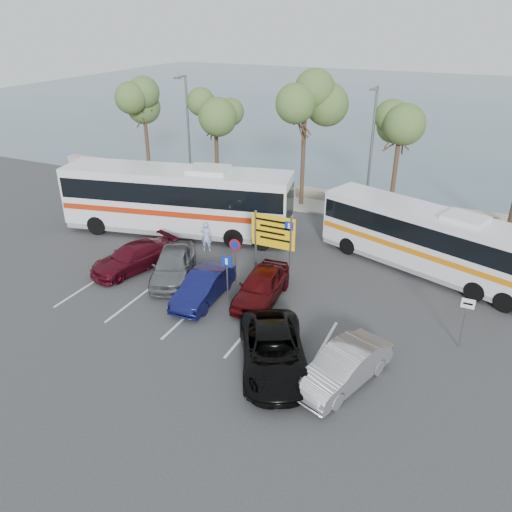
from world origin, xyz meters
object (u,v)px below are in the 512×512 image
at_px(street_lamp_left, 188,128).
at_px(suv_black, 273,351).
at_px(coach_bus_right, 427,242).
at_px(car_blue, 203,287).
at_px(car_silver_a, 173,264).
at_px(pedestrian_near, 206,237).
at_px(car_red, 261,286).
at_px(car_silver_b, 343,367).
at_px(coach_bus_left, 178,202).
at_px(direction_sign, 273,237).
at_px(pedestrian_far, 499,282).
at_px(car_maroon, 134,257).
at_px(street_lamp_right, 371,147).

xyz_separation_m(street_lamp_left, suv_black, (13.60, -16.29, -3.89)).
height_order(coach_bus_right, car_blue, coach_bus_right).
xyz_separation_m(car_silver_a, pedestrian_near, (-0.14, 3.50, 0.07)).
relative_size(car_red, car_silver_b, 1.02).
relative_size(coach_bus_left, car_silver_b, 3.20).
distance_m(direction_sign, car_silver_b, 7.93).
distance_m(car_silver_a, pedestrian_far, 15.35).
relative_size(coach_bus_right, car_maroon, 2.44).
distance_m(car_maroon, pedestrian_near, 4.17).
distance_m(car_silver_a, car_red, 4.80).
height_order(car_red, pedestrian_near, pedestrian_near).
bearing_deg(suv_black, car_silver_a, 121.02).
bearing_deg(street_lamp_right, coach_bus_left, -143.54).
relative_size(car_maroon, car_silver_b, 1.09).
height_order(coach_bus_left, car_silver_b, coach_bus_left).
xyz_separation_m(car_red, suv_black, (2.40, -4.23, -0.03)).
distance_m(street_lamp_right, direction_sign, 10.73).
bearing_deg(suv_black, car_silver_b, -23.43).
bearing_deg(car_maroon, pedestrian_far, 35.18).
relative_size(coach_bus_left, coach_bus_right, 1.21).
bearing_deg(car_red, car_silver_a, 174.66).
xyz_separation_m(car_red, pedestrian_near, (-4.94, 3.54, 0.10)).
bearing_deg(coach_bus_left, car_silver_a, -59.89).
xyz_separation_m(car_silver_a, car_maroon, (-2.40, 0.00, -0.10)).
relative_size(direction_sign, car_silver_a, 0.79).
distance_m(coach_bus_right, car_blue, 11.37).
height_order(car_maroon, pedestrian_near, pedestrian_near).
height_order(car_red, suv_black, car_red).
bearing_deg(pedestrian_far, car_silver_b, 148.09).
relative_size(street_lamp_right, car_maroon, 1.73).
bearing_deg(street_lamp_left, coach_bus_right, -18.71).
distance_m(street_lamp_right, coach_bus_right, 8.02).
bearing_deg(pedestrian_near, car_maroon, 43.16).
distance_m(street_lamp_right, pedestrian_far, 11.46).
xyz_separation_m(direction_sign, suv_black, (2.60, -5.96, -1.72)).
bearing_deg(coach_bus_right, street_lamp_right, 127.21).
bearing_deg(street_lamp_left, pedestrian_far, -19.15).
distance_m(street_lamp_left, street_lamp_right, 13.00).
height_order(suv_black, pedestrian_far, pedestrian_far).
bearing_deg(car_silver_a, car_red, -24.14).
bearing_deg(pedestrian_near, coach_bus_right, 178.99).
height_order(coach_bus_right, pedestrian_near, coach_bus_right).
bearing_deg(car_silver_a, car_maroon, 156.34).
height_order(car_blue, suv_black, suv_black).
distance_m(street_lamp_left, pedestrian_near, 11.22).
xyz_separation_m(car_silver_a, car_red, (4.80, -0.04, -0.04)).
relative_size(street_lamp_right, direction_sign, 2.23).
distance_m(coach_bus_left, pedestrian_far, 17.54).
xyz_separation_m(direction_sign, coach_bus_right, (6.50, 4.40, -0.82)).
bearing_deg(street_lamp_right, car_silver_a, -118.77).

